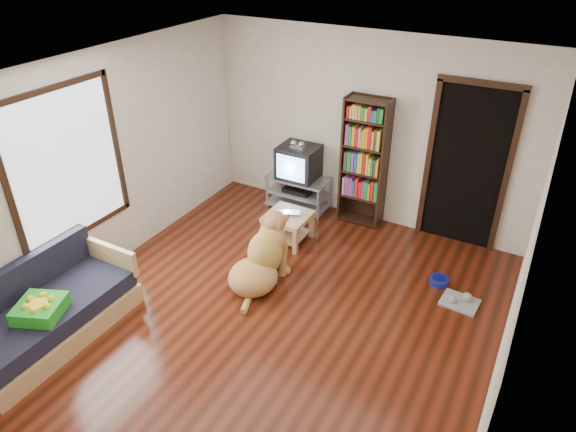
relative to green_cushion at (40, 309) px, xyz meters
The scene contains 18 objects.
ground 2.36m from the green_cushion, 40.79° to the left, with size 5.00×5.00×0.00m, color #5A1E0F.
ceiling 3.13m from the green_cushion, 40.79° to the left, with size 5.00×5.00×0.00m, color white.
wall_back 4.45m from the green_cushion, 66.42° to the left, with size 4.50×4.50×0.00m, color silver.
wall_front 2.17m from the green_cushion, 29.49° to the right, with size 4.50×4.50×0.00m, color silver.
wall_left 1.79m from the green_cushion, 108.32° to the left, with size 5.00×5.00×0.00m, color silver.
wall_right 4.35m from the green_cushion, 20.69° to the left, with size 5.00×5.00×0.00m, color silver.
green_cushion is the anchor object (origin of this frame).
laptop 3.09m from the green_cushion, 68.00° to the left, with size 0.34×0.22×0.03m, color silver.
dog_bowl 4.35m from the green_cushion, 42.58° to the left, with size 0.22×0.22×0.08m, color navy.
grey_rag 4.42m from the green_cushion, 37.53° to the left, with size 0.40×0.32×0.03m, color #979797.
window 1.51m from the green_cushion, 115.60° to the left, with size 0.03×1.46×1.70m.
doorway 5.09m from the green_cushion, 52.16° to the left, with size 1.03×0.05×2.19m.
tv_stand 3.86m from the green_cushion, 77.26° to the left, with size 0.90×0.45×0.50m.
crt_tv 3.88m from the green_cushion, 77.33° to the left, with size 0.55×0.52×0.58m.
bookshelf 4.28m from the green_cushion, 64.97° to the left, with size 0.60×0.30×1.80m.
sofa 0.29m from the green_cushion, 133.75° to the left, with size 0.80×1.80×0.80m.
coffee_table 3.12m from the green_cushion, 68.21° to the left, with size 0.55×0.55×0.40m.
dog 2.35m from the green_cushion, 55.27° to the left, with size 0.66×1.10×0.89m.
Camera 1 is at (2.21, -3.71, 3.78)m, focal length 32.00 mm.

